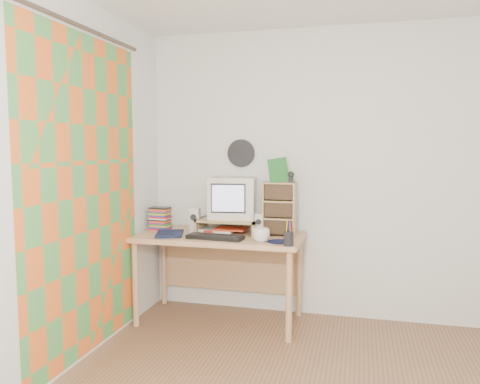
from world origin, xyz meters
The scene contains 20 objects.
back_wall centered at (0.00, 1.75, 1.25)m, with size 3.50×3.50×0.00m, color silver.
left_wall centered at (-1.75, 0.00, 1.25)m, with size 3.50×3.50×0.00m, color silver.
curtain centered at (-1.71, 0.48, 1.15)m, with size 2.20×2.20×0.00m, color orange.
wall_disc centered at (-0.93, 1.73, 1.43)m, with size 0.25×0.25×0.02m, color black.
desk centered at (-1.03, 1.44, 0.62)m, with size 1.40×0.70×0.75m.
monitor_riser centered at (-0.98, 1.48, 0.84)m, with size 0.52×0.30×0.12m.
crt_monitor centered at (-0.95, 1.53, 1.05)m, with size 0.37×0.37×0.36m, color beige.
speaker_left centered at (-1.26, 1.42, 0.86)m, with size 0.08×0.08×0.21m, color silver.
speaker_right centered at (-0.69, 1.43, 0.84)m, with size 0.07×0.07×0.18m, color silver.
keyboard centered at (-1.01, 1.19, 0.77)m, with size 0.46×0.15×0.03m, color black.
dvd_stack centered at (-1.62, 1.48, 0.87)m, with size 0.17×0.12×0.24m, color brown, non-canonical shape.
cd_rack centered at (-0.53, 1.47, 0.97)m, with size 0.27×0.14×0.45m, color tan.
mug centered at (-0.62, 1.16, 0.80)m, with size 0.14×0.14×0.11m, color silver.
diary centered at (-1.53, 1.21, 0.78)m, with size 0.27×0.20×0.05m, color #0E1735.
mousepad centered at (-0.48, 1.20, 0.75)m, with size 0.21×0.21×0.00m, color black.
pen_cup centered at (-0.40, 1.08, 0.83)m, with size 0.08×0.08×0.15m, color black, non-canonical shape.
papers centered at (-1.04, 1.51, 0.77)m, with size 0.30×0.22×0.04m, color silver, non-canonical shape.
red_box centered at (-1.11, 1.32, 0.77)m, with size 0.07×0.05×0.04m, color red.
game_box centered at (-0.54, 1.45, 1.30)m, with size 0.16×0.03×0.20m, color #1A5D21.
webcam centered at (-0.44, 1.46, 1.24)m, with size 0.05×0.05×0.09m, color black, non-canonical shape.
Camera 1 is at (0.11, -2.35, 1.49)m, focal length 35.00 mm.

